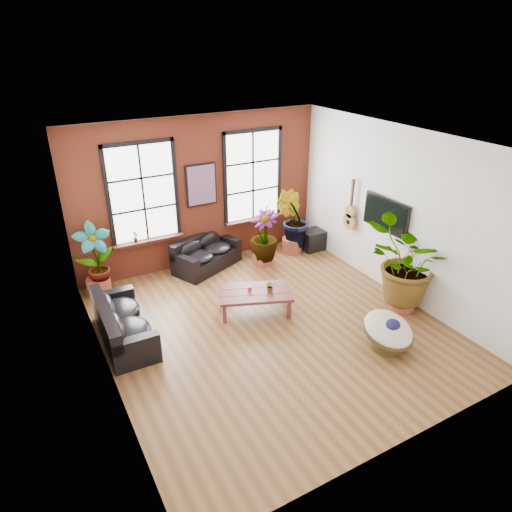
{
  "coord_description": "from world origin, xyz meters",
  "views": [
    {
      "loc": [
        -3.77,
        -6.22,
        5.08
      ],
      "look_at": [
        0.0,
        0.6,
        1.25
      ],
      "focal_mm": 32.0,
      "sensor_mm": 36.0,
      "label": 1
    }
  ],
  "objects_px": {
    "sofa_back": "(205,254)",
    "papasan_chair": "(388,331)",
    "coffee_table": "(255,294)",
    "sofa_left": "(121,324)"
  },
  "relations": [
    {
      "from": "coffee_table",
      "to": "papasan_chair",
      "type": "relative_size",
      "value": 1.44
    },
    {
      "from": "coffee_table",
      "to": "sofa_back",
      "type": "bearing_deg",
      "value": 114.16
    },
    {
      "from": "sofa_back",
      "to": "sofa_left",
      "type": "height_order",
      "value": "sofa_left"
    },
    {
      "from": "sofa_left",
      "to": "papasan_chair",
      "type": "height_order",
      "value": "sofa_left"
    },
    {
      "from": "sofa_back",
      "to": "papasan_chair",
      "type": "xyz_separation_m",
      "value": [
        1.57,
        -4.46,
        0.02
      ]
    },
    {
      "from": "sofa_back",
      "to": "coffee_table",
      "type": "distance_m",
      "value": 2.28
    },
    {
      "from": "papasan_chair",
      "to": "coffee_table",
      "type": "bearing_deg",
      "value": 109.3
    },
    {
      "from": "sofa_back",
      "to": "papasan_chair",
      "type": "height_order",
      "value": "sofa_back"
    },
    {
      "from": "sofa_back",
      "to": "coffee_table",
      "type": "bearing_deg",
      "value": -110.92
    },
    {
      "from": "sofa_left",
      "to": "papasan_chair",
      "type": "relative_size",
      "value": 1.7
    }
  ]
}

